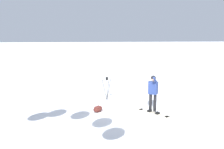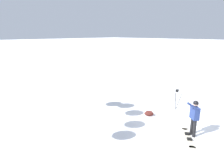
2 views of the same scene
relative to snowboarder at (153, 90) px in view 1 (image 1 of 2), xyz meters
The scene contains 5 objects.
ground_plane 1.47m from the snowboarder, 44.16° to the right, with size 300.00×300.00×0.00m, color white.
snowboarder is the anchor object (origin of this frame).
snowboard 1.06m from the snowboarder, 78.75° to the left, with size 1.18×1.59×0.10m.
gear_bag_large 2.72m from the snowboarder, ahead, with size 0.61×0.60×0.26m.
camera_tripod 2.86m from the snowboarder, 50.23° to the right, with size 0.51×0.55×1.31m.
Camera 1 is at (2.98, 10.73, 3.46)m, focal length 37.14 mm.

